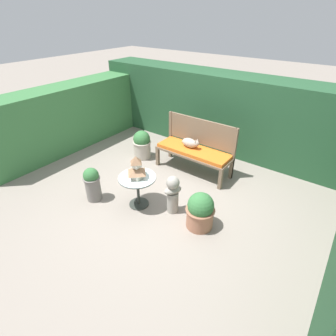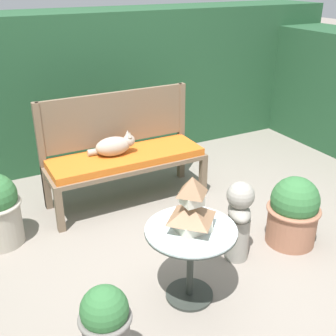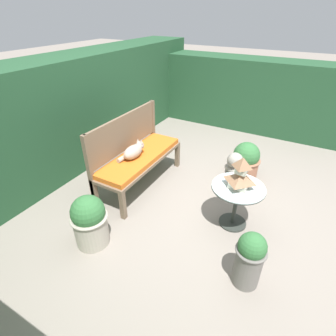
% 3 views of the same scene
% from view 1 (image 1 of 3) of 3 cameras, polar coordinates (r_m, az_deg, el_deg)
% --- Properties ---
extents(ground, '(30.00, 30.00, 0.00)m').
position_cam_1_polar(ground, '(4.50, -1.00, -5.79)').
color(ground, gray).
extents(foliage_hedge_back, '(6.40, 0.80, 1.60)m').
position_cam_1_polar(foliage_hedge_back, '(5.90, 12.99, 11.63)').
color(foliage_hedge_back, '#234C2D').
rests_on(foliage_hedge_back, ground).
extents(foliage_hedge_left, '(0.70, 3.50, 1.36)m').
position_cam_1_polar(foliage_hedge_left, '(6.21, -21.80, 9.98)').
color(foliage_hedge_left, '#38703D').
rests_on(foliage_hedge_left, ground).
extents(garden_bench, '(1.45, 0.49, 0.48)m').
position_cam_1_polar(garden_bench, '(4.95, 5.57, 3.40)').
color(garden_bench, brown).
rests_on(garden_bench, ground).
extents(bench_backrest, '(1.45, 0.06, 0.99)m').
position_cam_1_polar(bench_backrest, '(5.00, 7.12, 7.31)').
color(bench_backrest, brown).
rests_on(bench_backrest, ground).
extents(cat, '(0.42, 0.21, 0.21)m').
position_cam_1_polar(cat, '(4.94, 4.87, 5.47)').
color(cat, '#A89989').
rests_on(cat, garden_bench).
extents(patio_table, '(0.58, 0.58, 0.53)m').
position_cam_1_polar(patio_table, '(4.07, -6.64, -3.32)').
color(patio_table, '#2D332D').
rests_on(patio_table, ground).
extents(pagoda_birdhouse, '(0.26, 0.26, 0.36)m').
position_cam_1_polar(pagoda_birdhouse, '(3.92, -6.88, -0.09)').
color(pagoda_birdhouse, silver).
rests_on(pagoda_birdhouse, patio_table).
extents(garden_bust, '(0.27, 0.32, 0.63)m').
position_cam_1_polar(garden_bust, '(3.96, 1.04, -5.48)').
color(garden_bust, gray).
rests_on(garden_bust, ground).
extents(potted_plant_patio_mid, '(0.27, 0.27, 0.59)m').
position_cam_1_polar(potted_plant_patio_mid, '(4.40, -16.15, -3.21)').
color(potted_plant_patio_mid, slate).
rests_on(potted_plant_patio_mid, ground).
extents(potted_plant_table_far, '(0.39, 0.39, 0.60)m').
position_cam_1_polar(potted_plant_table_far, '(5.50, -5.68, 5.18)').
color(potted_plant_table_far, '#ADA393').
rests_on(potted_plant_table_far, ground).
extents(potted_plant_table_near, '(0.42, 0.42, 0.56)m').
position_cam_1_polar(potted_plant_table_near, '(3.77, 7.03, -9.27)').
color(potted_plant_table_near, '#9E664C').
rests_on(potted_plant_table_near, ground).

